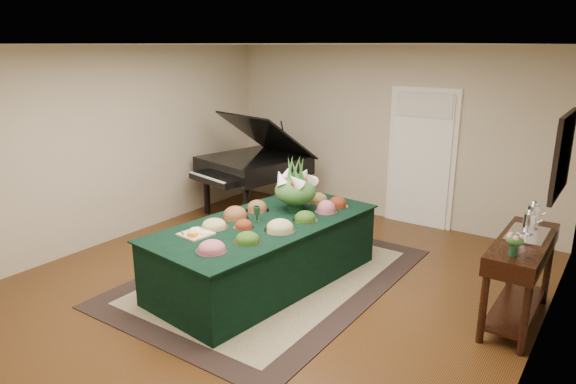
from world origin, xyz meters
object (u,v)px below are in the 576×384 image
Objects in this scene: buffet_table at (265,252)px; grand_piano at (253,164)px; mahogany_sideboard at (522,258)px; floral_centerpiece at (296,185)px.

buffet_table is 2.60m from grand_piano.
buffet_table is at bearing -48.69° from grand_piano.
grand_piano is (-1.69, 1.92, 0.46)m from buffet_table.
floral_centerpiece is at bearing -176.27° from mahogany_sideboard.
mahogany_sideboard is at bearing 3.73° from floral_centerpiece.
floral_centerpiece is 2.23m from grand_piano.
buffet_table is 2.08× the size of mahogany_sideboard.
floral_centerpiece is at bearing -38.30° from grand_piano.
mahogany_sideboard is (2.60, 0.71, 0.31)m from buffet_table.
grand_piano is at bearing 164.28° from mahogany_sideboard.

